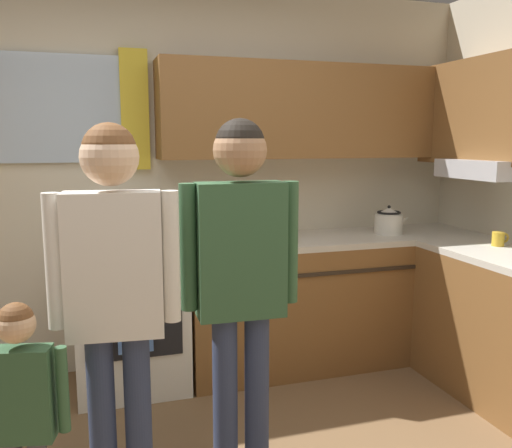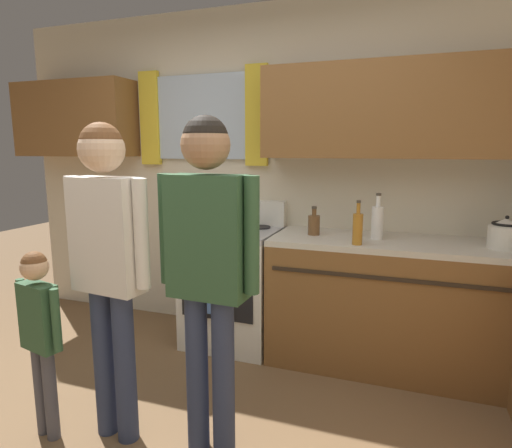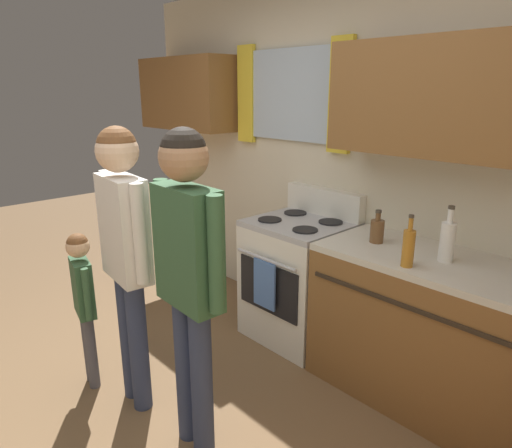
{
  "view_description": "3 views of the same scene",
  "coord_description": "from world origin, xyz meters",
  "px_view_note": "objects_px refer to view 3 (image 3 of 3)",
  "views": [
    {
      "loc": [
        -0.4,
        -1.84,
        1.57
      ],
      "look_at": [
        0.37,
        0.65,
        1.16
      ],
      "focal_mm": 37.73,
      "sensor_mm": 36.0,
      "label": 1
    },
    {
      "loc": [
        1.07,
        -1.46,
        1.51
      ],
      "look_at": [
        0.24,
        0.86,
        1.08
      ],
      "focal_mm": 30.44,
      "sensor_mm": 36.0,
      "label": 2
    },
    {
      "loc": [
        1.87,
        -0.81,
        1.81
      ],
      "look_at": [
        0.28,
        0.67,
        1.16
      ],
      "focal_mm": 31.88,
      "sensor_mm": 36.0,
      "label": 3
    }
  ],
  "objects_px": {
    "stove_oven": "(299,277)",
    "adult_in_plaid": "(188,260)",
    "bottle_milk_white": "(447,240)",
    "bottle_oil_amber": "(408,247)",
    "adult_holding_child": "(125,239)",
    "small_child": "(83,293)",
    "bottle_squat_brown": "(377,230)"
  },
  "relations": [
    {
      "from": "small_child",
      "to": "bottle_oil_amber",
      "type": "bearing_deg",
      "value": 39.43
    },
    {
      "from": "bottle_oil_amber",
      "to": "adult_holding_child",
      "type": "bearing_deg",
      "value": -136.0
    },
    {
      "from": "bottle_milk_white",
      "to": "adult_in_plaid",
      "type": "bearing_deg",
      "value": -118.75
    },
    {
      "from": "adult_holding_child",
      "to": "adult_in_plaid",
      "type": "xyz_separation_m",
      "value": [
        0.52,
        0.05,
        0.01
      ]
    },
    {
      "from": "stove_oven",
      "to": "small_child",
      "type": "height_order",
      "value": "stove_oven"
    },
    {
      "from": "bottle_squat_brown",
      "to": "adult_in_plaid",
      "type": "distance_m",
      "value": 1.25
    },
    {
      "from": "adult_holding_child",
      "to": "small_child",
      "type": "relative_size",
      "value": 1.62
    },
    {
      "from": "small_child",
      "to": "bottle_milk_white",
      "type": "bearing_deg",
      "value": 42.38
    },
    {
      "from": "adult_in_plaid",
      "to": "bottle_squat_brown",
      "type": "bearing_deg",
      "value": 79.01
    },
    {
      "from": "stove_oven",
      "to": "bottle_squat_brown",
      "type": "relative_size",
      "value": 5.37
    },
    {
      "from": "bottle_squat_brown",
      "to": "adult_holding_child",
      "type": "relative_size",
      "value": 0.13
    },
    {
      "from": "stove_oven",
      "to": "adult_in_plaid",
      "type": "relative_size",
      "value": 0.66
    },
    {
      "from": "bottle_milk_white",
      "to": "small_child",
      "type": "xyz_separation_m",
      "value": [
        -1.54,
        -1.41,
        -0.39
      ]
    },
    {
      "from": "bottle_oil_amber",
      "to": "bottle_milk_white",
      "type": "bearing_deg",
      "value": 65.11
    },
    {
      "from": "bottle_milk_white",
      "to": "adult_holding_child",
      "type": "distance_m",
      "value": 1.75
    },
    {
      "from": "bottle_milk_white",
      "to": "adult_holding_child",
      "type": "xyz_separation_m",
      "value": [
        -1.2,
        -1.28,
        0.01
      ]
    },
    {
      "from": "bottle_squat_brown",
      "to": "bottle_oil_amber",
      "type": "bearing_deg",
      "value": -34.19
    },
    {
      "from": "stove_oven",
      "to": "bottle_milk_white",
      "type": "distance_m",
      "value": 1.19
    },
    {
      "from": "bottle_oil_amber",
      "to": "adult_in_plaid",
      "type": "distance_m",
      "value": 1.15
    },
    {
      "from": "stove_oven",
      "to": "bottle_oil_amber",
      "type": "relative_size",
      "value": 3.85
    },
    {
      "from": "adult_holding_child",
      "to": "bottle_squat_brown",
      "type": "bearing_deg",
      "value": 59.24
    },
    {
      "from": "bottle_oil_amber",
      "to": "adult_in_plaid",
      "type": "height_order",
      "value": "adult_in_plaid"
    },
    {
      "from": "bottle_milk_white",
      "to": "bottle_squat_brown",
      "type": "bearing_deg",
      "value": -179.94
    },
    {
      "from": "bottle_oil_amber",
      "to": "adult_in_plaid",
      "type": "bearing_deg",
      "value": -119.58
    },
    {
      "from": "bottle_milk_white",
      "to": "adult_in_plaid",
      "type": "height_order",
      "value": "adult_in_plaid"
    },
    {
      "from": "adult_holding_child",
      "to": "small_child",
      "type": "bearing_deg",
      "value": -159.71
    },
    {
      "from": "bottle_oil_amber",
      "to": "adult_in_plaid",
      "type": "relative_size",
      "value": 0.17
    },
    {
      "from": "bottle_milk_white",
      "to": "bottle_squat_brown",
      "type": "xyz_separation_m",
      "value": [
        -0.44,
        -0.0,
        -0.04
      ]
    },
    {
      "from": "bottle_squat_brown",
      "to": "adult_holding_child",
      "type": "distance_m",
      "value": 1.49
    },
    {
      "from": "stove_oven",
      "to": "adult_in_plaid",
      "type": "bearing_deg",
      "value": -72.56
    },
    {
      "from": "stove_oven",
      "to": "bottle_milk_white",
      "type": "relative_size",
      "value": 3.51
    },
    {
      "from": "bottle_milk_white",
      "to": "bottle_squat_brown",
      "type": "distance_m",
      "value": 0.44
    }
  ]
}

